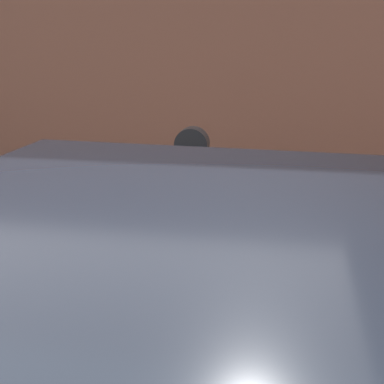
# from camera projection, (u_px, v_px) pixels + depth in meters

# --- Properties ---
(sidewalk) EXTENTS (24.00, 2.80, 0.11)m
(sidewalk) POSITION_uv_depth(u_px,v_px,m) (173.00, 304.00, 4.55)
(sidewalk) COLOR #9E9B96
(sidewalk) RESTS_ON ground_plane
(parking_meter) EXTENTS (0.20, 0.14, 1.62)m
(parking_meter) POSITION_uv_depth(u_px,v_px,m) (192.00, 203.00, 3.31)
(parking_meter) COLOR slate
(parking_meter) RESTS_ON sidewalk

